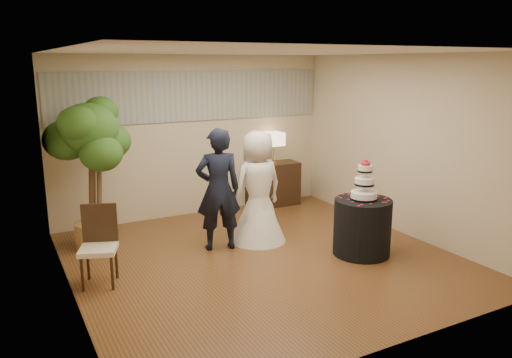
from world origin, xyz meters
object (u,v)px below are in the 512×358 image
groom (218,190)px  console (273,184)px  ficus_tree (91,173)px  side_chair (98,247)px  cake_table (362,227)px  bride (258,187)px  wedding_cake (365,180)px  table_lamp (273,148)px

groom → console: 2.49m
ficus_tree → side_chair: size_ratio=2.29×
groom → ficus_tree: (-1.58, 0.92, 0.23)m
cake_table → console: size_ratio=0.82×
bride → cake_table: bearing=124.8°
wedding_cake → table_lamp: size_ratio=0.99×
table_lamp → groom: bearing=-138.9°
bride → wedding_cake: bride is taller
table_lamp → side_chair: 4.21m
console → ficus_tree: (-3.41, -0.68, 0.71)m
bride → wedding_cake: size_ratio=2.96×
bride → side_chair: 2.52m
bride → wedding_cake: 1.59m
cake_table → ficus_tree: bearing=147.5°
ficus_tree → cake_table: bearing=-32.5°
groom → ficus_tree: 1.84m
cake_table → console: bearing=87.0°
wedding_cake → console: 2.85m
bride → console: 2.02m
groom → wedding_cake: (1.70, -1.16, 0.20)m
wedding_cake → side_chair: bearing=168.3°
console → table_lamp: bearing=0.0°
console → side_chair: size_ratio=1.01×
cake_table → groom: bearing=145.7°
table_lamp → side_chair: (-3.63, -2.04, -0.62)m
groom → table_lamp: groom is taller
groom → side_chair: (-1.79, -0.44, -0.40)m
bride → wedding_cake: (1.04, -1.18, 0.24)m
bride → side_chair: size_ratio=1.74×
ficus_tree → groom: bearing=-30.4°
wedding_cake → side_chair: (-3.49, 0.72, -0.60)m
bride → cake_table: 1.63m
ficus_tree → side_chair: bearing=-98.9°
groom → console: bearing=-126.2°
bride → side_chair: bride is taller
groom → cake_table: 2.11m
bride → side_chair: (-2.45, -0.46, -0.36)m
wedding_cake → table_lamp: (0.14, 2.76, 0.02)m
table_lamp → ficus_tree: bearing=-168.7°
wedding_cake → table_lamp: bearing=87.0°
bride → console: size_ratio=1.72×
groom → console: size_ratio=1.81×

